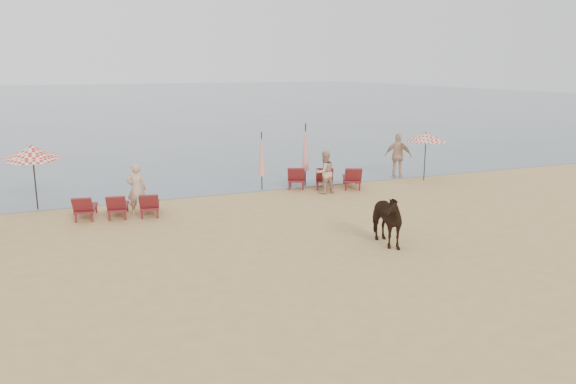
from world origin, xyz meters
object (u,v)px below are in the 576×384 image
Objects in this scene: lounger_cluster_right at (324,177)px; umbrella_closed_right at (305,148)px; lounger_cluster_left at (118,206)px; beachgoer_left at (137,189)px; cow at (383,218)px; umbrella_open_right at (426,137)px; umbrella_closed_left at (262,154)px; beachgoer_right_a at (325,172)px; beachgoer_right_b at (398,156)px; umbrella_open_left_b at (32,152)px.

umbrella_closed_right is at bearing 146.58° from lounger_cluster_right.
lounger_cluster_left is 0.82m from beachgoer_left.
cow is at bearing -98.97° from umbrella_closed_right.
beachgoer_left is at bearing 167.06° from umbrella_open_right.
umbrella_closed_left reaches higher than cow.
beachgoer_right_a is at bearing -91.01° from lounger_cluster_right.
umbrella_closed_right is 4.45m from beachgoer_right_b.
umbrella_open_right is 12.37m from beachgoer_left.
umbrella_closed_right reaches higher than beachgoer_right_a.
beachgoer_right_a is 4.58m from beachgoer_right_b.
umbrella_open_left_b reaches higher than lounger_cluster_left.
umbrella_closed_right is at bearing -157.18° from beachgoer_left.
lounger_cluster_left is 1.37× the size of umbrella_open_right.
lounger_cluster_left is 12.33m from beachgoer_right_b.
umbrella_open_left_b is at bearing -15.06° from beachgoer_right_a.
beachgoer_right_b is at bearing -0.41° from umbrella_closed_left.
lounger_cluster_right is at bearing 80.78° from cow.
lounger_cluster_right is at bearing -58.16° from umbrella_closed_right.
lounger_cluster_right is 4.02m from beachgoer_right_b.
umbrella_closed_left is 2.61m from beachgoer_right_a.
umbrella_closed_right is (-5.20, 0.98, -0.31)m from umbrella_open_right.
beachgoer_right_b is at bearing 114.45° from umbrella_open_right.
umbrella_open_right is at bearing -4.83° from umbrella_open_left_b.
umbrella_open_left_b is 11.98m from cow.
umbrella_closed_left is at bearing 39.68° from beachgoer_right_b.
cow is (-1.75, -7.21, 0.31)m from lounger_cluster_right.
beachgoer_left is at bearing -2.74° from beachgoer_right_a.
beachgoer_right_a is (0.09, -1.62, -0.75)m from umbrella_closed_right.
beachgoer_right_a is at bearing 15.14° from lounger_cluster_left.
umbrella_open_left_b is 0.91× the size of umbrella_closed_right.
umbrella_open_left_b is 14.62m from beachgoer_right_b.
beachgoer_right_b is (-0.79, 0.86, -0.90)m from umbrella_open_right.
umbrella_open_left_b reaches higher than beachgoer_left.
umbrella_open_left_b is at bearing 39.99° from beachgoer_right_b.
umbrella_open_left_b reaches higher than umbrella_closed_left.
beachgoer_right_b is (4.41, -0.12, -0.59)m from umbrella_closed_right.
umbrella_closed_left is 1.94m from umbrella_closed_right.
umbrella_open_right is 9.61m from cow.
umbrella_open_right reaches higher than cow.
beachgoer_right_b is at bearing -167.63° from beachgoer_right_a.
cow is 9.71m from beachgoer_right_b.
beachgoer_right_a is at bearing -86.94° from umbrella_closed_right.
beachgoer_left reaches higher than lounger_cluster_left.
umbrella_closed_right is 1.47× the size of beachgoer_left.
lounger_cluster_left is 1.72× the size of beachgoer_right_a.
beachgoer_right_a is (10.26, -1.52, -1.18)m from umbrella_open_left_b.
beachgoer_right_b reaches higher than beachgoer_right_a.
umbrella_closed_left is at bearing -171.49° from lounger_cluster_right.
beachgoer_left is at bearing -34.43° from umbrella_open_left_b.
umbrella_closed_right is at bearing 151.14° from umbrella_open_right.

